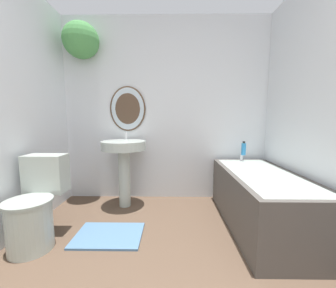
{
  "coord_description": "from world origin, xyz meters",
  "views": [
    {
      "loc": [
        0.07,
        -0.16,
        1.08
      ],
      "look_at": [
        0.05,
        1.62,
        0.87
      ],
      "focal_mm": 22.0,
      "sensor_mm": 36.0,
      "label": 1
    }
  ],
  "objects_px": {
    "pedestal_sink": "(124,156)",
    "shampoo_bottle": "(244,149)",
    "toilet": "(36,207)",
    "bathtub": "(261,198)"
  },
  "relations": [
    {
      "from": "bathtub",
      "to": "shampoo_bottle",
      "type": "xyz_separation_m",
      "value": [
        0.01,
        0.6,
        0.42
      ]
    },
    {
      "from": "bathtub",
      "to": "shampoo_bottle",
      "type": "bearing_deg",
      "value": 88.6
    },
    {
      "from": "pedestal_sink",
      "to": "shampoo_bottle",
      "type": "bearing_deg",
      "value": 5.23
    },
    {
      "from": "toilet",
      "to": "bathtub",
      "type": "height_order",
      "value": "toilet"
    },
    {
      "from": "bathtub",
      "to": "shampoo_bottle",
      "type": "relative_size",
      "value": 8.23
    },
    {
      "from": "pedestal_sink",
      "to": "bathtub",
      "type": "bearing_deg",
      "value": -17.28
    },
    {
      "from": "toilet",
      "to": "pedestal_sink",
      "type": "relative_size",
      "value": 0.82
    },
    {
      "from": "toilet",
      "to": "shampoo_bottle",
      "type": "relative_size",
      "value": 4.32
    },
    {
      "from": "pedestal_sink",
      "to": "toilet",
      "type": "bearing_deg",
      "value": -126.41
    },
    {
      "from": "toilet",
      "to": "bathtub",
      "type": "bearing_deg",
      "value": 9.13
    }
  ]
}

